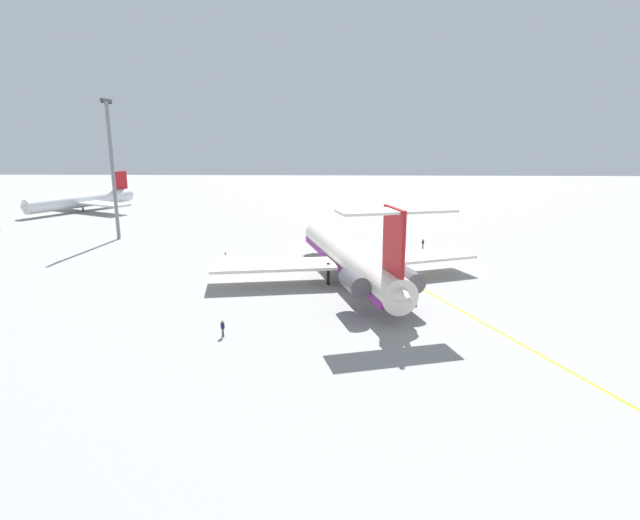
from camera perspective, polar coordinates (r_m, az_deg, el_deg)
name	(u,v)px	position (r m, az deg, el deg)	size (l,w,h in m)	color
ground	(380,275)	(76.78, 6.60, -1.65)	(383.22, 383.22, 0.00)	gray
main_jetliner	(351,259)	(71.46, 3.44, 0.13)	(42.81, 38.34, 12.68)	silver
airliner_far_right	(79,201)	(153.98, -25.08, 5.96)	(30.78, 31.17, 9.89)	silver
ground_crew_near_nose	(223,327)	(54.02, -10.71, -7.24)	(0.28, 0.44, 1.75)	black
ground_crew_near_tail	(423,243)	(95.63, 11.31, 1.90)	(0.27, 0.43, 1.72)	black
safety_cone_nose	(225,253)	(90.73, -10.42, 0.78)	(0.40, 0.40, 0.55)	#EA590F
taxiway_centreline	(408,281)	(74.18, 9.71, -2.30)	(92.34, 0.36, 0.01)	gold
light_mast	(112,165)	(108.51, -21.99, 9.75)	(4.00, 0.70, 26.72)	slate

